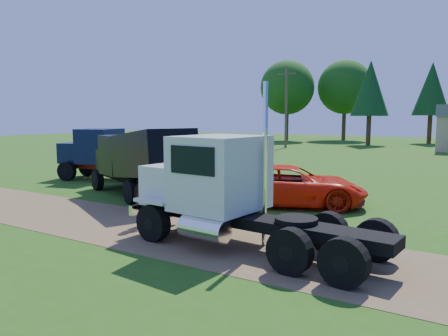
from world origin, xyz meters
The scene contains 8 objects.
ground centered at (0.00, 0.00, 0.00)m, with size 140.00×140.00×0.00m, color #2B5312.
dirt_track centered at (0.00, 0.00, 0.01)m, with size 120.00×4.20×0.01m, color brown.
white_semi_tractor centered at (-0.10, -0.04, 1.54)m, with size 7.58×3.05×4.51m.
black_dump_truck centered at (-6.88, 3.94, 1.71)m, with size 7.22×4.68×3.12m.
navy_truck centered at (-12.11, 7.02, 1.46)m, with size 6.72×3.90×2.86m.
orange_pickup centered at (-0.54, 5.90, 0.81)m, with size 2.68×5.81×1.61m, color red.
spectator_a centered at (-3.27, 0.28, 0.86)m, with size 0.63×0.41×1.73m, color #999999.
spectator_b centered at (-2.93, 8.18, 0.78)m, with size 0.76×0.59×1.56m, color #999999.
Camera 1 is at (6.38, -10.17, 3.59)m, focal length 35.00 mm.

